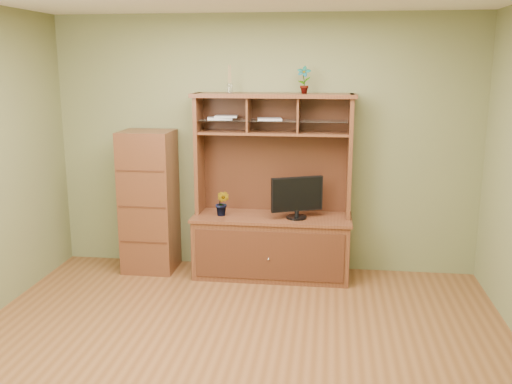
# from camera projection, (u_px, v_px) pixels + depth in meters

# --- Properties ---
(room) EXTENTS (4.54, 4.04, 2.74)m
(room) POSITION_uv_depth(u_px,v_px,m) (232.00, 183.00, 4.12)
(room) COLOR brown
(room) RESTS_ON ground
(media_hutch) EXTENTS (1.66, 0.61, 1.90)m
(media_hutch) POSITION_uv_depth(u_px,v_px,m) (272.00, 227.00, 5.96)
(media_hutch) COLOR #411F12
(media_hutch) RESTS_ON room
(monitor) EXTENTS (0.51, 0.26, 0.43)m
(monitor) POSITION_uv_depth(u_px,v_px,m) (297.00, 197.00, 5.77)
(monitor) COLOR black
(monitor) RESTS_ON media_hutch
(orchid_plant) EXTENTS (0.18, 0.16, 0.27)m
(orchid_plant) POSITION_uv_depth(u_px,v_px,m) (222.00, 203.00, 5.88)
(orchid_plant) COLOR #335A1F
(orchid_plant) RESTS_ON media_hutch
(top_plant) EXTENTS (0.16, 0.12, 0.27)m
(top_plant) POSITION_uv_depth(u_px,v_px,m) (304.00, 80.00, 5.66)
(top_plant) COLOR #296C26
(top_plant) RESTS_ON media_hutch
(reed_diffuser) EXTENTS (0.06, 0.06, 0.28)m
(reed_diffuser) POSITION_uv_depth(u_px,v_px,m) (230.00, 82.00, 5.76)
(reed_diffuser) COLOR silver
(reed_diffuser) RESTS_ON media_hutch
(magazines) EXTENTS (0.79, 0.24, 0.04)m
(magazines) POSITION_uv_depth(u_px,v_px,m) (238.00, 118.00, 5.83)
(magazines) COLOR silver
(magazines) RESTS_ON media_hutch
(side_cabinet) EXTENTS (0.54, 0.49, 1.51)m
(side_cabinet) POSITION_uv_depth(u_px,v_px,m) (149.00, 201.00, 6.08)
(side_cabinet) COLOR #411F12
(side_cabinet) RESTS_ON room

